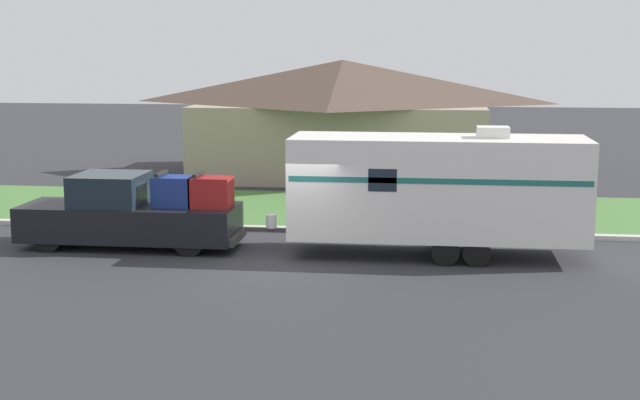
# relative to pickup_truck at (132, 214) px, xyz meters

# --- Properties ---
(ground_plane) EXTENTS (120.00, 120.00, 0.00)m
(ground_plane) POSITION_rel_pickup_truck_xyz_m (4.46, -1.25, -0.91)
(ground_plane) COLOR #2D2D33
(curb_strip) EXTENTS (80.00, 0.30, 0.14)m
(curb_strip) POSITION_rel_pickup_truck_xyz_m (4.46, 2.50, -0.84)
(curb_strip) COLOR beige
(curb_strip) RESTS_ON ground_plane
(lawn_strip) EXTENTS (80.00, 7.00, 0.03)m
(lawn_strip) POSITION_rel_pickup_truck_xyz_m (4.46, 6.15, -0.90)
(lawn_strip) COLOR #477538
(lawn_strip) RESTS_ON ground_plane
(house_across_street) EXTENTS (12.59, 8.34, 4.81)m
(house_across_street) POSITION_rel_pickup_truck_xyz_m (4.23, 14.48, 1.58)
(house_across_street) COLOR gray
(house_across_street) RESTS_ON ground_plane
(pickup_truck) EXTENTS (5.95, 1.99, 2.07)m
(pickup_truck) POSITION_rel_pickup_truck_xyz_m (0.00, 0.00, 0.00)
(pickup_truck) COLOR black
(pickup_truck) RESTS_ON ground_plane
(travel_trailer) EXTENTS (8.82, 2.35, 3.37)m
(travel_trailer) POSITION_rel_pickup_truck_xyz_m (8.15, -0.00, 0.89)
(travel_trailer) COLOR black
(travel_trailer) RESTS_ON ground_plane
(mailbox) EXTENTS (0.48, 0.20, 1.25)m
(mailbox) POSITION_rel_pickup_truck_xyz_m (1.59, 3.25, 0.05)
(mailbox) COLOR brown
(mailbox) RESTS_ON ground_plane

